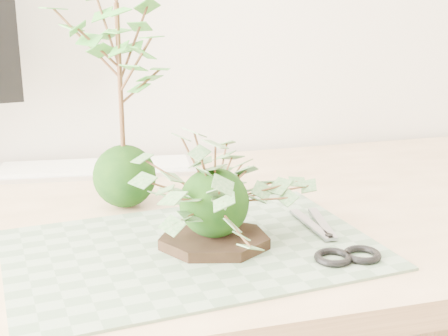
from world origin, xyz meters
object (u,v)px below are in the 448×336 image
(keyboard, at_px, (96,168))
(maple_kokedama, at_px, (117,20))
(desk, at_px, (164,269))
(ivy_kokedama, at_px, (214,171))

(keyboard, bearing_deg, maple_kokedama, -74.79)
(desk, height_order, keyboard, keyboard)
(desk, bearing_deg, ivy_kokedama, -70.93)
(desk, relative_size, maple_kokedama, 3.76)
(desk, relative_size, ivy_kokedama, 4.86)
(keyboard, bearing_deg, desk, -67.28)
(ivy_kokedama, height_order, keyboard, ivy_kokedama)
(maple_kokedama, bearing_deg, desk, -54.72)
(desk, height_order, ivy_kokedama, ivy_kokedama)
(ivy_kokedama, xyz_separation_m, maple_kokedama, (-0.10, 0.21, 0.19))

